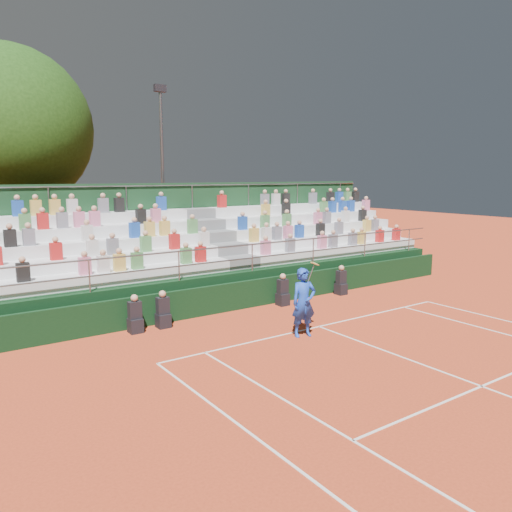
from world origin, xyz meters
TOP-DOWN VIEW (x-y plane):
  - ground at (0.00, 0.00)m, footprint 90.00×90.00m
  - courtside_wall at (0.00, 3.20)m, footprint 20.00×0.15m
  - line_officials at (-1.19, 2.75)m, footprint 9.02×0.40m
  - grandstand at (-0.00, 6.44)m, footprint 20.00×5.20m
  - tennis_player at (-1.00, -0.41)m, footprint 0.96×0.66m
  - tree_east at (-6.53, 12.74)m, footprint 7.02×7.02m
  - floodlight_mast at (0.39, 12.37)m, footprint 0.60×0.25m

SIDE VIEW (x-z plane):
  - ground at x=0.00m, z-range 0.00..0.00m
  - line_officials at x=-1.19m, z-range -0.12..1.07m
  - courtside_wall at x=0.00m, z-range 0.00..1.00m
  - tennis_player at x=-1.00m, z-range -0.08..2.14m
  - grandstand at x=0.00m, z-range -1.12..3.28m
  - floodlight_mast at x=0.39m, z-range 0.69..9.83m
  - tree_east at x=-6.53m, z-range 1.59..11.81m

